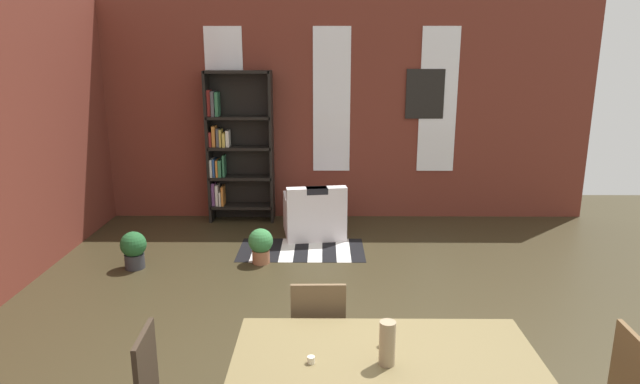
# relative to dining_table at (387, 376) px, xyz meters

# --- Properties ---
(ground_plane) EXTENTS (11.50, 11.50, 0.00)m
(ground_plane) POSITION_rel_dining_table_xyz_m (-0.25, 0.95, -0.68)
(ground_plane) COLOR #352D1B
(back_wall_brick) EXTENTS (7.73, 0.12, 3.25)m
(back_wall_brick) POSITION_rel_dining_table_xyz_m (-0.25, 5.43, 0.94)
(back_wall_brick) COLOR brown
(back_wall_brick) RESTS_ON ground
(window_pane_0) EXTENTS (0.55, 0.02, 2.11)m
(window_pane_0) POSITION_rel_dining_table_xyz_m (-1.82, 5.36, 1.11)
(window_pane_0) COLOR white
(window_pane_1) EXTENTS (0.55, 0.02, 2.11)m
(window_pane_1) POSITION_rel_dining_table_xyz_m (-0.25, 5.36, 1.11)
(window_pane_1) COLOR white
(window_pane_2) EXTENTS (0.55, 0.02, 2.11)m
(window_pane_2) POSITION_rel_dining_table_xyz_m (1.32, 5.36, 1.11)
(window_pane_2) COLOR white
(dining_table) EXTENTS (1.80, 1.09, 0.76)m
(dining_table) POSITION_rel_dining_table_xyz_m (0.00, 0.00, 0.00)
(dining_table) COLOR brown
(dining_table) RESTS_ON ground
(vase_on_table) EXTENTS (0.09, 0.09, 0.26)m
(vase_on_table) POSITION_rel_dining_table_xyz_m (-0.00, 0.00, 0.21)
(vase_on_table) COLOR #998466
(vase_on_table) RESTS_ON dining_table
(tealight_candle_0) EXTENTS (0.04, 0.04, 0.04)m
(tealight_candle_0) POSITION_rel_dining_table_xyz_m (-0.01, 0.19, 0.10)
(tealight_candle_0) COLOR silver
(tealight_candle_0) RESTS_ON dining_table
(tealight_candle_1) EXTENTS (0.04, 0.04, 0.04)m
(tealight_candle_1) POSITION_rel_dining_table_xyz_m (-0.44, 0.01, 0.10)
(tealight_candle_1) COLOR silver
(tealight_candle_1) RESTS_ON dining_table
(dining_chair_far_left) EXTENTS (0.41, 0.41, 0.95)m
(dining_chair_far_left) POSITION_rel_dining_table_xyz_m (-0.40, 0.77, -0.17)
(dining_chair_far_left) COLOR brown
(dining_chair_far_left) RESTS_ON ground
(bookshelf_tall) EXTENTS (0.97, 0.31, 2.23)m
(bookshelf_tall) POSITION_rel_dining_table_xyz_m (-1.68, 5.18, 0.44)
(bookshelf_tall) COLOR black
(bookshelf_tall) RESTS_ON ground
(armchair_white) EXTENTS (0.91, 0.91, 0.75)m
(armchair_white) POSITION_rel_dining_table_xyz_m (-0.50, 4.47, -0.40)
(armchair_white) COLOR silver
(armchair_white) RESTS_ON ground
(potted_plant_by_shelf) EXTENTS (0.30, 0.30, 0.45)m
(potted_plant_by_shelf) POSITION_rel_dining_table_xyz_m (-2.60, 3.25, -0.44)
(potted_plant_by_shelf) COLOR #333338
(potted_plant_by_shelf) RESTS_ON ground
(potted_plant_corner) EXTENTS (0.30, 0.30, 0.43)m
(potted_plant_corner) POSITION_rel_dining_table_xyz_m (-1.13, 3.43, -0.44)
(potted_plant_corner) COLOR #9E6042
(potted_plant_corner) RESTS_ON ground
(striped_rug) EXTENTS (1.61, 0.87, 0.01)m
(striped_rug) POSITION_rel_dining_table_xyz_m (-0.65, 3.87, -0.68)
(striped_rug) COLOR black
(striped_rug) RESTS_ON ground
(framed_picture) EXTENTS (0.56, 0.03, 0.72)m
(framed_picture) POSITION_rel_dining_table_xyz_m (1.12, 5.36, 1.20)
(framed_picture) COLOR black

